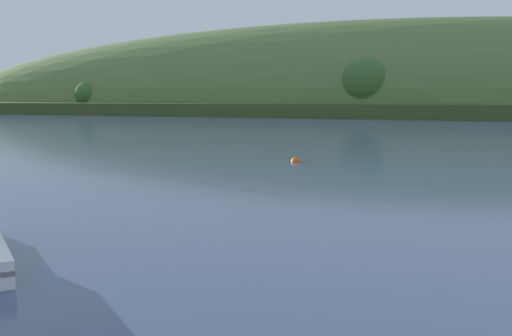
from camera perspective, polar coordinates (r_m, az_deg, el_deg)
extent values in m
cube|color=#3C4E24|center=(182.46, 11.68, 5.45)|extent=(454.18, 77.31, 3.66)
ellipsoid|color=#56703D|center=(208.65, 8.13, 5.15)|extent=(364.31, 92.53, 61.59)
sphere|color=#38602D|center=(216.07, -15.72, 6.77)|extent=(8.35, 8.35, 8.35)
sphere|color=#38602D|center=(172.26, 10.43, 7.79)|extent=(15.18, 15.18, 15.18)
sphere|color=#EA5B19|center=(49.17, 3.79, 0.59)|extent=(0.80, 0.80, 0.80)
cylinder|color=black|center=(49.12, 3.79, 1.10)|extent=(0.04, 0.04, 0.08)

